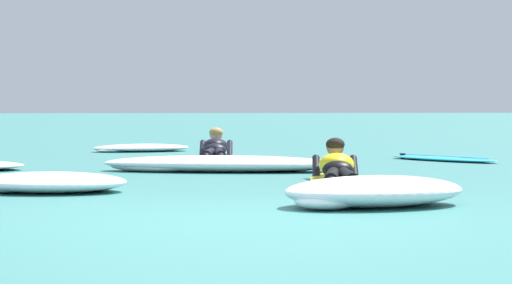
# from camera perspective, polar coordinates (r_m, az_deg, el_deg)

# --- Properties ---
(ground_plane) EXTENTS (120.00, 120.00, 0.00)m
(ground_plane) POSITION_cam_1_polar(r_m,az_deg,el_deg) (18.09, -3.42, -0.68)
(ground_plane) COLOR #387A75
(surfer_near) EXTENTS (0.86, 2.73, 0.53)m
(surfer_near) POSITION_cam_1_polar(r_m,az_deg,el_deg) (11.77, 4.40, -1.60)
(surfer_near) COLOR yellow
(surfer_near) RESTS_ON ground
(surfer_far) EXTENTS (0.70, 2.71, 0.54)m
(surfer_far) POSITION_cam_1_polar(r_m,az_deg,el_deg) (16.40, -2.21, -0.50)
(surfer_far) COLOR #E54C66
(surfer_far) RESTS_ON ground
(drifting_surfboard) EXTENTS (1.59, 1.94, 0.16)m
(drifting_surfboard) POSITION_cam_1_polar(r_m,az_deg,el_deg) (16.40, 10.05, -0.89)
(drifting_surfboard) COLOR #2DB2D1
(drifting_surfboard) RESTS_ON ground
(whitewater_front) EXTENTS (3.21, 1.42, 0.21)m
(whitewater_front) POSITION_cam_1_polar(r_m,az_deg,el_deg) (13.72, -1.87, -1.20)
(whitewater_front) COLOR white
(whitewater_front) RESTS_ON ground
(whitewater_mid_left) EXTENTS (1.70, 1.23, 0.20)m
(whitewater_mid_left) POSITION_cam_1_polar(r_m,az_deg,el_deg) (10.84, -11.09, -2.18)
(whitewater_mid_left) COLOR white
(whitewater_mid_left) RESTS_ON ground
(whitewater_mid_right) EXTENTS (1.91, 1.24, 0.14)m
(whitewater_mid_right) POSITION_cam_1_polar(r_m,az_deg,el_deg) (19.21, -6.22, -0.32)
(whitewater_mid_right) COLOR white
(whitewater_mid_right) RESTS_ON ground
(whitewater_back) EXTENTS (1.85, 1.39, 0.27)m
(whitewater_back) POSITION_cam_1_polar(r_m,az_deg,el_deg) (9.27, 6.42, -2.70)
(whitewater_back) COLOR white
(whitewater_back) RESTS_ON ground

